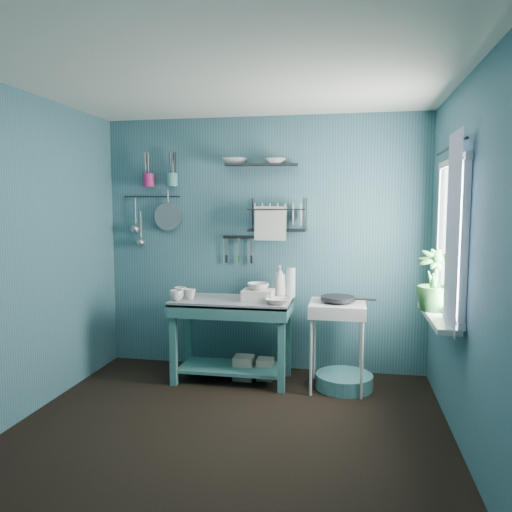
% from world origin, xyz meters
% --- Properties ---
extents(floor, '(3.20, 3.20, 0.00)m').
position_xyz_m(floor, '(0.00, 0.00, 0.00)').
color(floor, black).
rests_on(floor, ground).
extents(ceiling, '(3.20, 3.20, 0.00)m').
position_xyz_m(ceiling, '(0.00, 0.00, 2.50)').
color(ceiling, silver).
rests_on(ceiling, ground).
extents(wall_back, '(3.20, 0.00, 3.20)m').
position_xyz_m(wall_back, '(0.00, 1.50, 1.25)').
color(wall_back, '#325C67').
rests_on(wall_back, ground).
extents(wall_front, '(3.20, 0.00, 3.20)m').
position_xyz_m(wall_front, '(0.00, -1.50, 1.25)').
color(wall_front, '#325C67').
rests_on(wall_front, ground).
extents(wall_left, '(0.00, 3.00, 3.00)m').
position_xyz_m(wall_left, '(-1.60, 0.00, 1.25)').
color(wall_left, '#325C67').
rests_on(wall_left, ground).
extents(wall_right, '(0.00, 3.00, 3.00)m').
position_xyz_m(wall_right, '(1.60, 0.00, 1.25)').
color(wall_right, '#325C67').
rests_on(wall_right, ground).
extents(work_counter, '(1.12, 0.62, 0.77)m').
position_xyz_m(work_counter, '(-0.22, 1.06, 0.39)').
color(work_counter, '#36716D').
rests_on(work_counter, floor).
extents(mug_left, '(0.12, 0.12, 0.10)m').
position_xyz_m(mug_left, '(-0.70, 0.90, 0.82)').
color(mug_left, beige).
rests_on(mug_left, work_counter).
extents(mug_mid, '(0.14, 0.14, 0.09)m').
position_xyz_m(mug_mid, '(-0.60, 1.00, 0.82)').
color(mug_mid, beige).
rests_on(mug_mid, work_counter).
extents(mug_right, '(0.17, 0.17, 0.10)m').
position_xyz_m(mug_right, '(-0.72, 1.06, 0.82)').
color(mug_right, beige).
rests_on(mug_right, work_counter).
extents(wash_tub, '(0.28, 0.22, 0.10)m').
position_xyz_m(wash_tub, '(0.03, 1.04, 0.82)').
color(wash_tub, beige).
rests_on(wash_tub, work_counter).
extents(tub_bowl, '(0.20, 0.19, 0.06)m').
position_xyz_m(tub_bowl, '(0.03, 1.04, 0.90)').
color(tub_bowl, beige).
rests_on(tub_bowl, wash_tub).
extents(soap_bottle, '(0.12, 0.12, 0.30)m').
position_xyz_m(soap_bottle, '(0.20, 1.26, 0.92)').
color(soap_bottle, beige).
rests_on(soap_bottle, work_counter).
extents(water_bottle, '(0.09, 0.09, 0.28)m').
position_xyz_m(water_bottle, '(0.30, 1.28, 0.91)').
color(water_bottle, silver).
rests_on(water_bottle, work_counter).
extents(counter_bowl, '(0.22, 0.22, 0.05)m').
position_xyz_m(counter_bowl, '(0.23, 0.91, 0.80)').
color(counter_bowl, beige).
rests_on(counter_bowl, work_counter).
extents(hotplate_stand, '(0.51, 0.51, 0.78)m').
position_xyz_m(hotplate_stand, '(0.75, 1.03, 0.39)').
color(hotplate_stand, silver).
rests_on(hotplate_stand, floor).
extents(frying_pan, '(0.30, 0.30, 0.03)m').
position_xyz_m(frying_pan, '(0.75, 1.03, 0.82)').
color(frying_pan, black).
rests_on(frying_pan, hotplate_stand).
extents(knife_strip, '(0.32, 0.03, 0.03)m').
position_xyz_m(knife_strip, '(-0.24, 1.47, 1.32)').
color(knife_strip, black).
rests_on(knife_strip, wall_back).
extents(dish_rack, '(0.58, 0.32, 0.32)m').
position_xyz_m(dish_rack, '(0.16, 1.37, 1.55)').
color(dish_rack, black).
rests_on(dish_rack, wall_back).
extents(upper_shelf, '(0.72, 0.28, 0.01)m').
position_xyz_m(upper_shelf, '(0.00, 1.40, 2.02)').
color(upper_shelf, black).
rests_on(upper_shelf, wall_back).
extents(shelf_bowl_left, '(0.23, 0.23, 0.06)m').
position_xyz_m(shelf_bowl_left, '(-0.26, 1.40, 2.02)').
color(shelf_bowl_left, beige).
rests_on(shelf_bowl_left, upper_shelf).
extents(shelf_bowl_right, '(0.20, 0.20, 0.05)m').
position_xyz_m(shelf_bowl_right, '(0.14, 1.40, 2.05)').
color(shelf_bowl_right, beige).
rests_on(shelf_bowl_right, upper_shelf).
extents(utensil_cup_magenta, '(0.11, 0.11, 0.13)m').
position_xyz_m(utensil_cup_magenta, '(-1.16, 1.42, 1.89)').
color(utensil_cup_magenta, '#A11D5D').
rests_on(utensil_cup_magenta, wall_back).
extents(utensil_cup_teal, '(0.11, 0.11, 0.13)m').
position_xyz_m(utensil_cup_teal, '(-0.91, 1.42, 1.89)').
color(utensil_cup_teal, teal).
rests_on(utensil_cup_teal, wall_back).
extents(colander, '(0.28, 0.03, 0.28)m').
position_xyz_m(colander, '(-0.97, 1.45, 1.52)').
color(colander, gray).
rests_on(colander, wall_back).
extents(ladle_outer, '(0.01, 0.01, 0.30)m').
position_xyz_m(ladle_outer, '(-1.33, 1.46, 1.56)').
color(ladle_outer, gray).
rests_on(ladle_outer, wall_back).
extents(ladle_inner, '(0.01, 0.01, 0.30)m').
position_xyz_m(ladle_inner, '(-1.27, 1.46, 1.43)').
color(ladle_inner, gray).
rests_on(ladle_inner, wall_back).
extents(hook_rail, '(0.60, 0.01, 0.01)m').
position_xyz_m(hook_rail, '(-1.15, 1.47, 1.73)').
color(hook_rail, black).
rests_on(hook_rail, wall_back).
extents(window_glass, '(0.00, 1.10, 1.10)m').
position_xyz_m(window_glass, '(1.59, 0.45, 1.40)').
color(window_glass, white).
rests_on(window_glass, wall_right).
extents(windowsill, '(0.16, 0.95, 0.04)m').
position_xyz_m(windowsill, '(1.50, 0.45, 0.81)').
color(windowsill, silver).
rests_on(windowsill, wall_right).
extents(curtain, '(0.00, 1.35, 1.35)m').
position_xyz_m(curtain, '(1.52, 0.15, 1.45)').
color(curtain, silver).
rests_on(curtain, wall_right).
extents(curtain_rod, '(0.02, 1.05, 0.02)m').
position_xyz_m(curtain_rod, '(1.54, 0.45, 2.05)').
color(curtain_rod, black).
rests_on(curtain_rod, wall_right).
extents(potted_plant, '(0.27, 0.27, 0.47)m').
position_xyz_m(potted_plant, '(1.49, 0.59, 1.07)').
color(potted_plant, '#29662C').
rests_on(potted_plant, windowsill).
extents(storage_tin_large, '(0.18, 0.18, 0.22)m').
position_xyz_m(storage_tin_large, '(-0.12, 1.11, 0.11)').
color(storage_tin_large, tan).
rests_on(storage_tin_large, floor).
extents(storage_tin_small, '(0.15, 0.15, 0.20)m').
position_xyz_m(storage_tin_small, '(0.08, 1.14, 0.10)').
color(storage_tin_small, tan).
rests_on(storage_tin_small, floor).
extents(floor_basin, '(0.51, 0.51, 0.13)m').
position_xyz_m(floor_basin, '(0.82, 1.04, 0.07)').
color(floor_basin, teal).
rests_on(floor_basin, floor).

